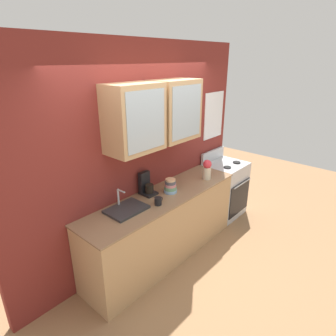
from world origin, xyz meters
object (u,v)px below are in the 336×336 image
at_px(sink_faucet, 126,209).
at_px(coffee_maker, 147,186).
at_px(stove_range, 224,189).
at_px(vase, 207,169).
at_px(bowl_stack, 171,186).
at_px(cup_near_sink, 158,201).

distance_m(sink_faucet, coffee_maker, 0.49).
distance_m(stove_range, vase, 0.95).
bearing_deg(stove_range, bowl_stack, -179.93).
bearing_deg(cup_near_sink, vase, 0.34).
height_order(stove_range, bowl_stack, bowl_stack).
bearing_deg(stove_range, vase, -171.70).
bearing_deg(sink_faucet, bowl_stack, -5.71).
bearing_deg(coffee_maker, cup_near_sink, -110.47).
bearing_deg(coffee_maker, stove_range, -7.01).
bearing_deg(vase, cup_near_sink, -179.66).
height_order(bowl_stack, coffee_maker, coffee_maker).
height_order(vase, cup_near_sink, vase).
bearing_deg(sink_faucet, coffee_maker, 16.19).
relative_size(bowl_stack, vase, 0.64).
distance_m(sink_faucet, vase, 1.39).
xyz_separation_m(sink_faucet, coffee_maker, (0.46, 0.13, 0.09)).
distance_m(bowl_stack, cup_near_sink, 0.37).
relative_size(stove_range, coffee_maker, 3.81).
bearing_deg(stove_range, sink_faucet, 178.16).
xyz_separation_m(sink_faucet, bowl_stack, (0.69, -0.07, 0.07)).
bearing_deg(vase, sink_faucet, 172.76).
xyz_separation_m(bowl_stack, vase, (0.68, -0.10, 0.06)).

